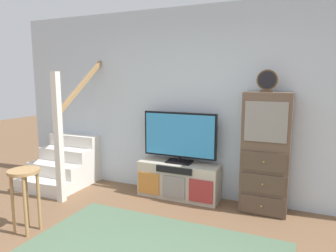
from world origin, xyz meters
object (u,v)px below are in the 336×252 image
Objects in this scene: desk_clock at (267,81)px; bar_stool_near at (25,186)px; television at (180,136)px; media_console at (179,180)px; side_cabinet at (266,154)px.

desk_clock is 0.38× the size of bar_stool_near.
desk_clock reaches higher than television.
media_console is 1.09× the size of television.
television is 1.50× the size of bar_stool_near.
media_console is 1.83m from desk_clock.
side_cabinet is at bearing -0.67° from television.
television is at bearing 54.03° from bar_stool_near.
media_console is at bearing 179.76° from desk_clock.
media_console is 2.02m from bar_stool_near.
side_cabinet is 2.14× the size of bar_stool_near.
desk_clock is at bearing -145.93° from side_cabinet.
side_cabinet reaches higher than media_console.
desk_clock is (-0.02, -0.02, 0.91)m from side_cabinet.
media_console is at bearing 53.63° from bar_stool_near.
television reaches higher than media_console.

